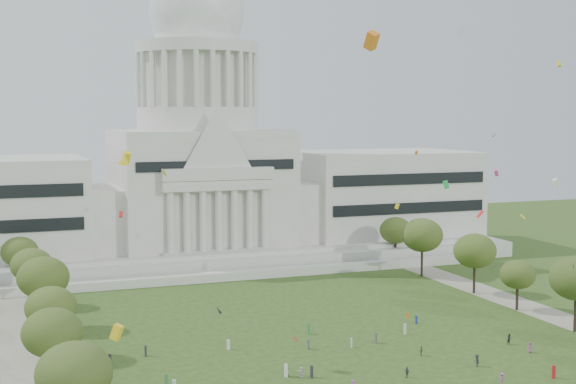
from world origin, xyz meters
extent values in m
cube|color=beige|center=(0.00, 115.00, 2.00)|extent=(160.00, 60.00, 4.00)
cube|color=beige|center=(0.00, 82.00, 1.00)|extent=(130.00, 3.00, 2.00)
cube|color=beige|center=(0.00, 90.00, 2.50)|extent=(140.00, 3.00, 5.00)
cube|color=beige|center=(55.00, 114.00, 15.00)|extent=(50.00, 34.00, 22.00)
cube|color=beige|center=(-27.00, 112.00, 12.00)|extent=(12.00, 26.00, 16.00)
cube|color=beige|center=(27.00, 112.00, 12.00)|extent=(12.00, 26.00, 16.00)
cube|color=beige|center=(0.00, 114.00, 18.00)|extent=(44.00, 38.00, 28.00)
cube|color=beige|center=(0.00, 94.00, 21.20)|extent=(28.00, 3.00, 2.40)
cube|color=black|center=(55.00, 96.80, 17.00)|extent=(46.00, 0.40, 11.00)
cylinder|color=beige|center=(0.00, 114.00, 37.40)|extent=(32.00, 32.00, 6.00)
cylinder|color=beige|center=(0.00, 114.00, 47.40)|extent=(28.00, 28.00, 14.00)
cylinder|color=beige|center=(0.00, 114.00, 55.90)|extent=(32.40, 32.40, 3.00)
cylinder|color=beige|center=(0.00, 114.00, 61.40)|extent=(22.00, 22.00, 8.00)
ellipsoid|color=silver|center=(0.00, 114.00, 65.40)|extent=(25.00, 25.00, 26.20)
cube|color=gray|center=(-48.00, 30.00, 0.02)|extent=(8.00, 160.00, 0.04)
cube|color=gray|center=(48.00, 30.00, 0.02)|extent=(8.00, 160.00, 0.04)
ellipsoid|color=#384C1C|center=(-44.07, -2.96, 8.97)|extent=(8.86, 8.86, 7.25)
cylinder|color=black|center=(-45.04, 17.30, 2.73)|extent=(0.56, 0.56, 5.47)
ellipsoid|color=#364A1A|center=(-45.04, 17.30, 8.53)|extent=(8.42, 8.42, 6.89)
cylinder|color=black|center=(44.17, 17.44, 3.10)|extent=(0.56, 0.56, 6.20)
cylinder|color=black|center=(-44.09, 33.92, 2.64)|extent=(0.56, 0.56, 5.27)
ellipsoid|color=#3E511B|center=(-44.09, 33.92, 8.23)|extent=(8.12, 8.12, 6.65)
cylinder|color=black|center=(44.40, 34.48, 2.28)|extent=(0.56, 0.56, 4.56)
ellipsoid|color=#384D19|center=(44.40, 34.48, 7.11)|extent=(7.01, 7.01, 5.74)
cylinder|color=black|center=(-44.08, 52.42, 3.02)|extent=(0.56, 0.56, 6.03)
ellipsoid|color=#374A18|center=(-44.08, 52.42, 9.41)|extent=(9.29, 9.29, 7.60)
cylinder|color=black|center=(44.76, 50.04, 2.98)|extent=(0.56, 0.56, 5.97)
ellipsoid|color=#395118|center=(44.76, 50.04, 9.31)|extent=(9.19, 9.19, 7.52)
cylinder|color=black|center=(-45.22, 71.01, 2.70)|extent=(0.56, 0.56, 5.41)
ellipsoid|color=#3C511D|center=(-45.22, 71.01, 8.44)|extent=(8.33, 8.33, 6.81)
cylinder|color=black|center=(43.49, 70.19, 3.19)|extent=(0.56, 0.56, 6.37)
ellipsoid|color=#394C19|center=(43.49, 70.19, 9.94)|extent=(9.82, 9.82, 8.03)
cylinder|color=black|center=(-46.87, 89.14, 2.66)|extent=(0.56, 0.56, 5.32)
ellipsoid|color=#37491A|center=(-46.87, 89.14, 8.29)|extent=(8.19, 8.19, 6.70)
cylinder|color=black|center=(45.96, 88.13, 2.73)|extent=(0.56, 0.56, 5.47)
ellipsoid|color=#374E17|center=(45.96, 88.13, 8.53)|extent=(8.42, 8.42, 6.89)
imported|color=#994C8C|center=(28.88, 9.85, 0.87)|extent=(1.01, 0.89, 1.73)
imported|color=#26262B|center=(28.56, 14.95, 0.91)|extent=(0.95, 0.65, 1.82)
imported|color=#26262B|center=(16.64, 6.71, 0.95)|extent=(0.69, 1.25, 1.90)
imported|color=#4C4C51|center=(4.06, 5.87, 0.82)|extent=(0.86, 1.09, 1.63)
imported|color=silver|center=(-10.49, 11.18, 0.83)|extent=(1.64, 1.25, 1.65)
imported|color=#26262B|center=(-12.31, 12.71, 0.94)|extent=(1.06, 0.87, 1.87)
imported|color=#994C8C|center=(15.23, -1.78, 0.91)|extent=(1.32, 1.12, 1.82)
imported|color=#33723F|center=(11.41, 14.45, 0.82)|extent=(0.81, 1.08, 1.63)
cube|color=navy|center=(20.49, 32.12, 0.77)|extent=(0.42, 0.27, 1.54)
cube|color=#33723F|center=(-29.86, 14.26, 0.92)|extent=(0.47, 0.57, 1.84)
cube|color=#26262B|center=(-30.00, 29.73, 0.86)|extent=(0.31, 0.47, 1.71)
cube|color=silver|center=(-16.59, 28.58, 0.86)|extent=(0.50, 0.53, 1.72)
cube|color=#26262B|center=(-35.92, 27.48, 0.79)|extent=(0.44, 0.49, 1.58)
cube|color=silver|center=(15.10, 26.62, 0.93)|extent=(0.58, 0.52, 1.85)
cube|color=#4C4C51|center=(7.83, 23.45, 0.90)|extent=(0.37, 0.52, 1.80)
cube|color=#B21E1E|center=(24.06, -1.94, 0.97)|extent=(0.60, 0.51, 1.93)
cube|color=#4C4C51|center=(-4.16, 24.21, 0.83)|extent=(0.32, 0.46, 1.65)
cube|color=#26262B|center=(-9.03, 10.81, 0.89)|extent=(0.31, 0.48, 1.77)
cube|color=silver|center=(2.93, 22.64, 0.78)|extent=(0.42, 0.49, 1.57)
cube|color=#33723F|center=(-0.73, 32.71, 0.93)|extent=(0.31, 0.49, 1.86)
cube|color=silver|center=(-12.48, 12.33, 0.98)|extent=(0.48, 0.59, 1.95)
cube|color=#26262B|center=(-41.22, 24.09, 0.89)|extent=(0.37, 0.51, 1.77)
camera|label=1|loc=(-52.25, -95.30, 38.51)|focal=50.00mm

